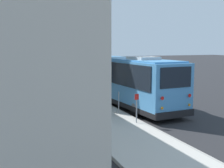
{
  "coord_description": "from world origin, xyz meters",
  "views": [
    {
      "loc": [
        -17.86,
        8.76,
        3.96
      ],
      "look_at": [
        0.11,
        1.36,
        1.3
      ],
      "focal_mm": 45.0,
      "sensor_mm": 36.0,
      "label": 1
    }
  ],
  "objects_px": {
    "parked_sedan_navy": "(76,77)",
    "parked_sedan_silver": "(61,72)",
    "shuttle_bus": "(129,79)",
    "sign_post_far": "(119,103)",
    "street_tree": "(72,21)",
    "sign_post_near": "(137,108)"
  },
  "relations": [
    {
      "from": "street_tree",
      "to": "sign_post_near",
      "type": "height_order",
      "value": "street_tree"
    },
    {
      "from": "parked_sedan_silver",
      "to": "street_tree",
      "type": "distance_m",
      "value": 17.38
    },
    {
      "from": "parked_sedan_silver",
      "to": "street_tree",
      "type": "xyz_separation_m",
      "value": [
        -16.42,
        2.61,
        5.08
      ]
    },
    {
      "from": "parked_sedan_navy",
      "to": "street_tree",
      "type": "bearing_deg",
      "value": 166.26
    },
    {
      "from": "shuttle_bus",
      "to": "parked_sedan_navy",
      "type": "relative_size",
      "value": 2.29
    },
    {
      "from": "parked_sedan_silver",
      "to": "sign_post_far",
      "type": "height_order",
      "value": "sign_post_far"
    },
    {
      "from": "street_tree",
      "to": "parked_sedan_navy",
      "type": "bearing_deg",
      "value": -16.11
    },
    {
      "from": "shuttle_bus",
      "to": "parked_sedan_navy",
      "type": "xyz_separation_m",
      "value": [
        12.63,
        0.17,
        -1.18
      ]
    },
    {
      "from": "shuttle_bus",
      "to": "street_tree",
      "type": "height_order",
      "value": "street_tree"
    },
    {
      "from": "shuttle_bus",
      "to": "parked_sedan_navy",
      "type": "distance_m",
      "value": 12.69
    },
    {
      "from": "sign_post_near",
      "to": "sign_post_far",
      "type": "xyz_separation_m",
      "value": [
        2.2,
        0.0,
        -0.14
      ]
    },
    {
      "from": "shuttle_bus",
      "to": "sign_post_far",
      "type": "bearing_deg",
      "value": 138.59
    },
    {
      "from": "parked_sedan_navy",
      "to": "parked_sedan_silver",
      "type": "height_order",
      "value": "parked_sedan_navy"
    },
    {
      "from": "parked_sedan_silver",
      "to": "street_tree",
      "type": "bearing_deg",
      "value": 166.01
    },
    {
      "from": "sign_post_near",
      "to": "parked_sedan_navy",
      "type": "bearing_deg",
      "value": -5.13
    },
    {
      "from": "shuttle_bus",
      "to": "sign_post_near",
      "type": "distance_m",
      "value": 4.8
    },
    {
      "from": "sign_post_far",
      "to": "shuttle_bus",
      "type": "bearing_deg",
      "value": -37.57
    },
    {
      "from": "shuttle_bus",
      "to": "parked_sedan_navy",
      "type": "height_order",
      "value": "shuttle_bus"
    },
    {
      "from": "parked_sedan_navy",
      "to": "parked_sedan_silver",
      "type": "relative_size",
      "value": 1.0
    },
    {
      "from": "shuttle_bus",
      "to": "sign_post_near",
      "type": "height_order",
      "value": "shuttle_bus"
    },
    {
      "from": "sign_post_near",
      "to": "sign_post_far",
      "type": "bearing_deg",
      "value": 0.0
    },
    {
      "from": "parked_sedan_silver",
      "to": "sign_post_near",
      "type": "distance_m",
      "value": 23.73
    }
  ]
}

